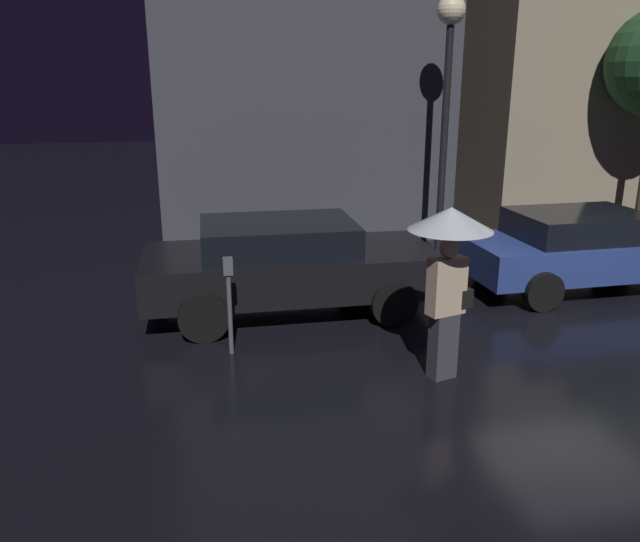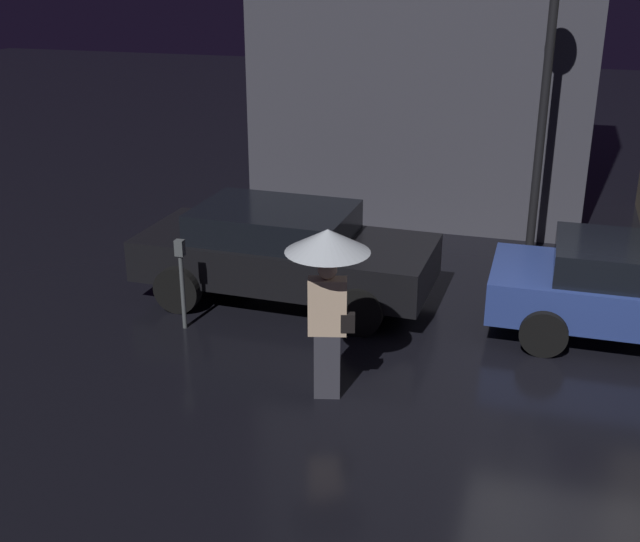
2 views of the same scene
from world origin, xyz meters
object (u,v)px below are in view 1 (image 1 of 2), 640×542
parked_car_blue (582,248)px  parking_meter (229,295)px  pedestrian_with_umbrella (449,250)px  street_lamp_near (448,63)px  parked_car_black (287,263)px

parked_car_blue → parking_meter: bearing=-166.7°
pedestrian_with_umbrella → street_lamp_near: bearing=-126.4°
parked_car_black → pedestrian_with_umbrella: size_ratio=2.13×
parked_car_blue → parked_car_black: bearing=-179.9°
parked_car_black → parked_car_blue: 4.99m
parking_meter → street_lamp_near: 6.53m
parked_car_black → parking_meter: bearing=-123.1°
parked_car_black → parking_meter: 1.70m
pedestrian_with_umbrella → street_lamp_near: size_ratio=0.42×
parked_car_black → pedestrian_with_umbrella: bearing=-59.7°
street_lamp_near → parking_meter: bearing=-139.1°
parking_meter → street_lamp_near: size_ratio=0.27×
parked_car_black → pedestrian_with_umbrella: pedestrian_with_umbrella is taller
parked_car_blue → street_lamp_near: street_lamp_near is taller
parked_car_blue → street_lamp_near: (-1.53, 2.43, 2.97)m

